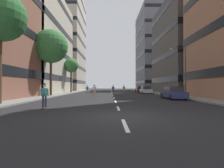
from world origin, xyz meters
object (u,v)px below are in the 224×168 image
Objects in this scene: street_tree_far at (0,16)px; parked_car_near at (140,89)px; parked_car_far at (146,90)px; skater_3 at (94,90)px; streetlamp_right at (183,66)px; skater_5 at (113,89)px; street_tree_mid at (71,66)px; street_tree_near at (51,47)px; skater_4 at (124,88)px; skater_0 at (95,89)px; skater_1 at (44,94)px; parked_car_mid at (173,93)px; skater_2 at (87,88)px.

parked_car_near is at bearing 59.05° from street_tree_far.
skater_3 is at bearing -138.57° from parked_car_far.
streetlamp_right reaches higher than skater_5.
street_tree_mid is (-16.66, 4.24, 5.65)m from parked_car_far.
parked_car_far is 20.30m from street_tree_near.
streetlamp_right is 3.65× the size of skater_4.
streetlamp_right is 3.65× the size of skater_3.
skater_0 is at bearing -152.60° from parked_car_near.
skater_3 is 1.00× the size of skater_5.
streetlamp_right reaches higher than skater_3.
parked_car_near is 32.16m from skater_1.
streetlamp_right is (1.88, -13.38, 3.44)m from parked_car_far.
skater_0 and skater_1 have the same top height.
skater_0 and skater_3 have the same top height.
parked_car_mid is at bearing -56.07° from skater_0.
street_tree_near reaches higher than skater_5.
parked_car_far is 2.47× the size of skater_2.
skater_4 is (12.54, 1.11, -5.33)m from street_tree_mid.
parked_car_mid is 2.47× the size of skater_2.
skater_3 is at bearing -112.68° from skater_4.
streetlamp_right is 19.92m from skater_4.
street_tree_near is 9.38m from skater_3.
skater_2 and skater_5 have the same top height.
street_tree_near is 5.66× the size of skater_5.
skater_0 is at bearing 123.93° from parked_car_mid.
skater_1 is at bearing -145.35° from streetlamp_right.
skater_3 is at bearing -76.90° from skater_2.
street_tree_mid is 4.46× the size of skater_1.
street_tree_mid is 4.46× the size of skater_5.
parked_car_mid is at bearing -53.30° from skater_2.
parked_car_mid is at bearing 20.35° from street_tree_far.
skater_3 is at bearing -123.05° from parked_car_near.
skater_4 is (-4.12, 20.37, 0.32)m from parked_car_mid.
skater_5 is at bearing -25.32° from skater_2.
street_tree_near is at bearing 161.02° from parked_car_mid.
skater_2 is 10.99m from skater_3.
street_tree_mid is 13.68m from skater_4.
skater_1 is (-12.25, -23.15, 0.32)m from parked_car_far.
street_tree_near is at bearing -176.47° from skater_3.
street_tree_far is (-16.66, -21.20, 6.59)m from parked_car_far.
streetlamp_right is (18.54, -17.62, -2.21)m from street_tree_mid.
skater_1 is at bearing -146.42° from parked_car_mid.
parked_car_far is 2.47× the size of skater_4.
skater_4 is 6.80m from skater_5.
parked_car_far is 0.44× the size of street_tree_near.
street_tree_near is (-16.66, -9.29, 6.94)m from parked_car_far.
parked_car_near is 12.14m from skater_0.
streetlamp_right is at bearing 40.99° from parked_car_mid.
street_tree_far reaches higher than skater_0.
skater_0 is (5.88, 10.29, -6.62)m from street_tree_near.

